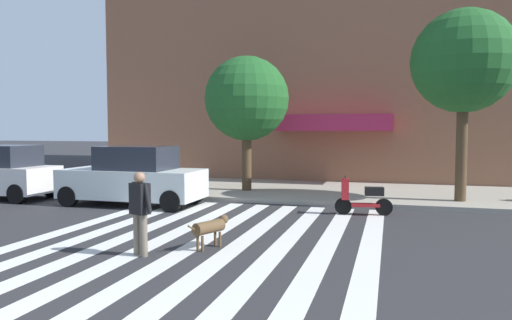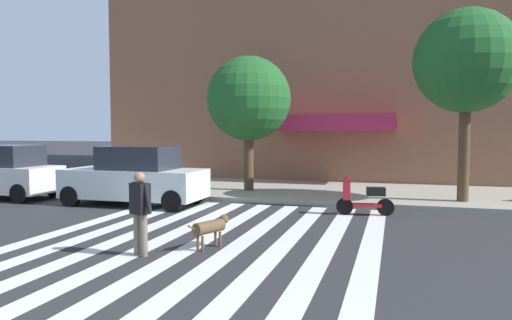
{
  "view_description": "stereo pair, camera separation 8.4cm",
  "coord_description": "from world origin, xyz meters",
  "px_view_note": "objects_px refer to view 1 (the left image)",
  "views": [
    {
      "loc": [
        5.25,
        -1.25,
        2.45
      ],
      "look_at": [
        2.7,
        7.66,
        1.85
      ],
      "focal_mm": 33.13,
      "sensor_mm": 36.0,
      "label": 1
    },
    {
      "loc": [
        5.33,
        -1.22,
        2.45
      ],
      "look_at": [
        2.7,
        7.66,
        1.85
      ],
      "focal_mm": 33.13,
      "sensor_mm": 36.0,
      "label": 2
    }
  ],
  "objects_px": {
    "dog_on_leash": "(211,227)",
    "street_tree_nearest": "(247,99)",
    "street_tree_middle": "(464,62)",
    "parked_scooter": "(363,198)",
    "parked_car_behind_first": "(134,177)",
    "pedestrian_dog_walker": "(140,209)"
  },
  "relations": [
    {
      "from": "parked_scooter",
      "to": "parked_car_behind_first",
      "type": "bearing_deg",
      "value": -178.29
    },
    {
      "from": "street_tree_middle",
      "to": "dog_on_leash",
      "type": "height_order",
      "value": "street_tree_middle"
    },
    {
      "from": "street_tree_nearest",
      "to": "pedestrian_dog_walker",
      "type": "bearing_deg",
      "value": -86.14
    },
    {
      "from": "dog_on_leash",
      "to": "street_tree_nearest",
      "type": "bearing_deg",
      "value": 101.92
    },
    {
      "from": "street_tree_nearest",
      "to": "street_tree_middle",
      "type": "relative_size",
      "value": 0.83
    },
    {
      "from": "street_tree_nearest",
      "to": "street_tree_middle",
      "type": "height_order",
      "value": "street_tree_middle"
    },
    {
      "from": "parked_car_behind_first",
      "to": "street_tree_middle",
      "type": "bearing_deg",
      "value": 15.41
    },
    {
      "from": "parked_scooter",
      "to": "street_tree_middle",
      "type": "relative_size",
      "value": 0.27
    },
    {
      "from": "parked_car_behind_first",
      "to": "parked_scooter",
      "type": "bearing_deg",
      "value": 1.71
    },
    {
      "from": "parked_scooter",
      "to": "street_tree_middle",
      "type": "distance_m",
      "value": 5.68
    },
    {
      "from": "street_tree_nearest",
      "to": "dog_on_leash",
      "type": "height_order",
      "value": "street_tree_nearest"
    },
    {
      "from": "parked_car_behind_first",
      "to": "dog_on_leash",
      "type": "bearing_deg",
      "value": -45.59
    },
    {
      "from": "parked_car_behind_first",
      "to": "parked_scooter",
      "type": "distance_m",
      "value": 7.31
    },
    {
      "from": "street_tree_middle",
      "to": "dog_on_leash",
      "type": "bearing_deg",
      "value": -127.89
    },
    {
      "from": "parked_scooter",
      "to": "street_tree_middle",
      "type": "xyz_separation_m",
      "value": [
        2.92,
        2.6,
        4.12
      ]
    },
    {
      "from": "parked_car_behind_first",
      "to": "street_tree_middle",
      "type": "height_order",
      "value": "street_tree_middle"
    },
    {
      "from": "street_tree_middle",
      "to": "street_tree_nearest",
      "type": "bearing_deg",
      "value": 174.38
    },
    {
      "from": "parked_scooter",
      "to": "street_tree_nearest",
      "type": "xyz_separation_m",
      "value": [
        -4.53,
        3.33,
        3.13
      ]
    },
    {
      "from": "street_tree_nearest",
      "to": "pedestrian_dog_walker",
      "type": "relative_size",
      "value": 3.09
    },
    {
      "from": "parked_car_behind_first",
      "to": "street_tree_middle",
      "type": "distance_m",
      "value": 11.21
    },
    {
      "from": "parked_car_behind_first",
      "to": "street_tree_nearest",
      "type": "distance_m",
      "value": 5.24
    },
    {
      "from": "parked_car_behind_first",
      "to": "dog_on_leash",
      "type": "distance_m",
      "value": 6.4
    }
  ]
}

